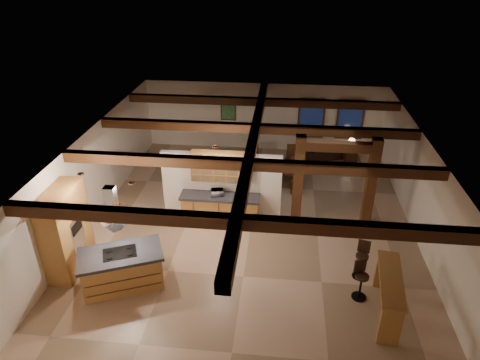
# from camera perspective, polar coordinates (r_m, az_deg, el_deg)

# --- Properties ---
(ground) EXTENTS (12.00, 12.00, 0.00)m
(ground) POSITION_cam_1_polar(r_m,az_deg,el_deg) (13.66, 1.50, -5.95)
(ground) COLOR tan
(ground) RESTS_ON ground
(room_walls) EXTENTS (12.00, 12.00, 12.00)m
(room_walls) POSITION_cam_1_polar(r_m,az_deg,el_deg) (12.75, 1.60, 0.69)
(room_walls) COLOR silver
(room_walls) RESTS_ON ground
(ceiling_beams) EXTENTS (10.00, 12.00, 0.28)m
(ceiling_beams) POSITION_cam_1_polar(r_m,az_deg,el_deg) (12.33, 1.66, 4.73)
(ceiling_beams) COLOR #391E0E
(ceiling_beams) RESTS_ON room_walls
(timber_posts) EXTENTS (2.50, 0.30, 2.90)m
(timber_posts) POSITION_cam_1_polar(r_m,az_deg,el_deg) (13.28, 12.59, 1.06)
(timber_posts) COLOR #391E0E
(timber_posts) RESTS_ON ground
(partition_wall) EXTENTS (3.80, 0.18, 2.20)m
(partition_wall) POSITION_cam_1_polar(r_m,az_deg,el_deg) (13.61, -2.47, -0.68)
(partition_wall) COLOR silver
(partition_wall) RESTS_ON ground
(pantry_cabinet) EXTENTS (0.67, 1.60, 2.40)m
(pantry_cabinet) POSITION_cam_1_polar(r_m,az_deg,el_deg) (12.15, -22.20, -6.35)
(pantry_cabinet) COLOR #B08638
(pantry_cabinet) RESTS_ON ground
(back_counter) EXTENTS (2.50, 0.66, 0.94)m
(back_counter) POSITION_cam_1_polar(r_m,az_deg,el_deg) (13.60, -2.65, -3.78)
(back_counter) COLOR #B08638
(back_counter) RESTS_ON ground
(upper_display_cabinet) EXTENTS (1.80, 0.36, 0.95)m
(upper_display_cabinet) POSITION_cam_1_polar(r_m,az_deg,el_deg) (13.10, -2.65, 1.80)
(upper_display_cabinet) COLOR #B08638
(upper_display_cabinet) RESTS_ON partition_wall
(range_hood) EXTENTS (1.10, 1.10, 1.40)m
(range_hood) POSITION_cam_1_polar(r_m,az_deg,el_deg) (10.80, -16.28, -6.11)
(range_hood) COLOR silver
(range_hood) RESTS_ON room_walls
(back_windows) EXTENTS (2.70, 0.07, 1.70)m
(back_windows) POSITION_cam_1_polar(r_m,az_deg,el_deg) (18.38, 11.97, 7.97)
(back_windows) COLOR #391E0E
(back_windows) RESTS_ON room_walls
(framed_art) EXTENTS (0.65, 0.05, 0.85)m
(framed_art) POSITION_cam_1_polar(r_m,az_deg,el_deg) (18.37, -1.57, 9.22)
(framed_art) COLOR #391E0E
(framed_art) RESTS_ON room_walls
(recessed_cans) EXTENTS (3.16, 2.46, 0.03)m
(recessed_cans) POSITION_cam_1_polar(r_m,az_deg,el_deg) (11.04, -12.41, 1.74)
(recessed_cans) COLOR silver
(recessed_cans) RESTS_ON room_walls
(kitchen_island) EXTENTS (2.34, 1.83, 1.03)m
(kitchen_island) POSITION_cam_1_polar(r_m,az_deg,el_deg) (11.54, -15.43, -11.32)
(kitchen_island) COLOR #B08638
(kitchen_island) RESTS_ON ground
(dining_table) EXTENTS (2.20, 1.66, 0.68)m
(dining_table) POSITION_cam_1_polar(r_m,az_deg,el_deg) (16.01, 4.45, 0.86)
(dining_table) COLOR #411D10
(dining_table) RESTS_ON ground
(sofa) EXTENTS (2.27, 1.51, 0.62)m
(sofa) POSITION_cam_1_polar(r_m,az_deg,el_deg) (18.36, 11.80, 3.93)
(sofa) COLOR black
(sofa) RESTS_ON ground
(microwave) EXTENTS (0.43, 0.34, 0.21)m
(microwave) POSITION_cam_1_polar(r_m,az_deg,el_deg) (13.31, -3.05, -1.67)
(microwave) COLOR #AFAFB4
(microwave) RESTS_ON back_counter
(bar_counter) EXTENTS (0.77, 2.11, 1.08)m
(bar_counter) POSITION_cam_1_polar(r_m,az_deg,el_deg) (10.81, 19.25, -13.65)
(bar_counter) COLOR #B08638
(bar_counter) RESTS_ON ground
(side_table) EXTENTS (0.59, 0.59, 0.61)m
(side_table) POSITION_cam_1_polar(r_m,az_deg,el_deg) (18.18, 14.46, 3.36)
(side_table) COLOR #391E0E
(side_table) RESTS_ON ground
(table_lamp) EXTENTS (0.31, 0.31, 0.37)m
(table_lamp) POSITION_cam_1_polar(r_m,az_deg,el_deg) (17.95, 14.67, 4.99)
(table_lamp) COLOR black
(table_lamp) RESTS_ON side_table
(bar_stool_a) EXTENTS (0.39, 0.41, 1.06)m
(bar_stool_a) POSITION_cam_1_polar(r_m,az_deg,el_deg) (11.19, 15.79, -12.66)
(bar_stool_a) COLOR black
(bar_stool_a) RESTS_ON ground
(bar_stool_b) EXTENTS (0.39, 0.40, 1.07)m
(bar_stool_b) POSITION_cam_1_polar(r_m,az_deg,el_deg) (11.82, 15.92, -10.16)
(bar_stool_b) COLOR black
(bar_stool_b) RESTS_ON ground
(dining_chairs) EXTENTS (2.20, 2.20, 1.30)m
(dining_chairs) POSITION_cam_1_polar(r_m,az_deg,el_deg) (15.86, 4.49, 1.88)
(dining_chairs) COLOR #391E0E
(dining_chairs) RESTS_ON ground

